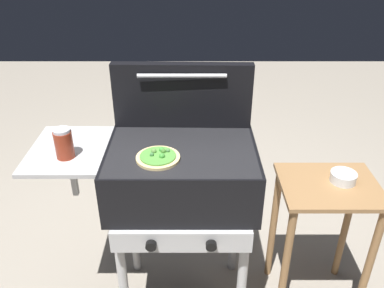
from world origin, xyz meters
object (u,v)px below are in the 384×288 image
grill (177,177)px  topping_bowl_near (341,177)px  sauce_jar (62,144)px  prep_table (321,219)px  pizza_veggie (157,157)px

grill → topping_bowl_near: (0.74, 0.03, -0.02)m
sauce_jar → prep_table: (1.13, 0.07, -0.45)m
sauce_jar → prep_table: size_ratio=0.18×
sauce_jar → topping_bowl_near: bearing=4.5°
topping_bowl_near → prep_table: bearing=-160.4°
sauce_jar → topping_bowl_near: size_ratio=1.10×
grill → prep_table: 0.72m
pizza_veggie → prep_table: (0.75, 0.09, -0.39)m
prep_table → topping_bowl_near: 0.23m
grill → topping_bowl_near: bearing=2.1°
grill → pizza_veggie: bearing=-133.7°
pizza_veggie → prep_table: bearing=6.6°
grill → pizza_veggie: pizza_veggie is taller
grill → pizza_veggie: size_ratio=5.38×
sauce_jar → topping_bowl_near: 1.22m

